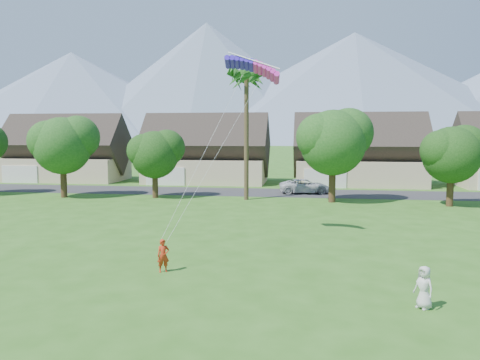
% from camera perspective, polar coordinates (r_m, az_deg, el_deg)
% --- Properties ---
extents(ground, '(500.00, 500.00, 0.00)m').
position_cam_1_polar(ground, '(17.00, -4.91, -16.39)').
color(ground, '#2D6019').
rests_on(ground, ground).
extents(street, '(90.00, 7.00, 0.01)m').
position_cam_1_polar(street, '(49.87, 3.85, -1.53)').
color(street, '#2D2D30').
rests_on(street, ground).
extents(kite_flyer, '(0.66, 0.58, 1.53)m').
position_cam_1_polar(kite_flyer, '(22.07, -9.34, -9.08)').
color(kite_flyer, red).
rests_on(kite_flyer, ground).
extents(watcher, '(0.87, 0.92, 1.58)m').
position_cam_1_polar(watcher, '(18.72, 21.51, -12.08)').
color(watcher, silver).
rests_on(watcher, ground).
extents(parked_car, '(5.66, 3.19, 1.49)m').
position_cam_1_polar(parked_car, '(49.65, 7.95, -0.75)').
color(parked_car, silver).
rests_on(parked_car, ground).
extents(mountain_ridge, '(540.00, 240.00, 70.00)m').
position_cam_1_polar(mountain_ridge, '(276.33, 9.58, 10.51)').
color(mountain_ridge, slate).
rests_on(mountain_ridge, ground).
extents(houses_row, '(72.75, 8.19, 8.86)m').
position_cam_1_polar(houses_row, '(58.47, 5.01, 2.93)').
color(houses_row, beige).
rests_on(houses_row, ground).
extents(tree_row, '(62.27, 6.67, 8.45)m').
position_cam_1_polar(tree_row, '(43.52, 1.81, 3.85)').
color(tree_row, '#47301C').
rests_on(tree_row, ground).
extents(fan_palm, '(3.00, 3.00, 13.80)m').
position_cam_1_polar(fan_palm, '(44.50, 0.80, 12.81)').
color(fan_palm, '#4C3D26').
rests_on(fan_palm, ground).
extents(parafoil_kite, '(3.34, 1.09, 0.50)m').
position_cam_1_polar(parafoil_kite, '(27.87, 1.68, 13.73)').
color(parafoil_kite, '#3219C0').
rests_on(parafoil_kite, ground).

